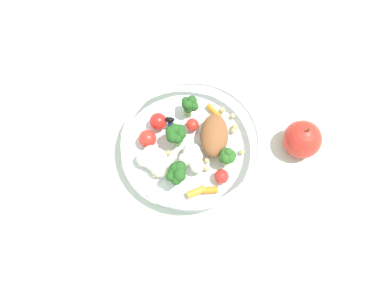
% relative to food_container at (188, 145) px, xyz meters
% --- Properties ---
extents(ground_plane, '(2.40, 2.40, 0.00)m').
position_rel_food_container_xyz_m(ground_plane, '(0.01, -0.02, -0.03)').
color(ground_plane, silver).
extents(food_container, '(0.26, 0.26, 0.06)m').
position_rel_food_container_xyz_m(food_container, '(0.00, 0.00, 0.00)').
color(food_container, white).
rests_on(food_container, ground_plane).
extents(loose_apple, '(0.07, 0.07, 0.08)m').
position_rel_food_container_xyz_m(loose_apple, '(-0.05, -0.20, 0.01)').
color(loose_apple, red).
rests_on(loose_apple, ground_plane).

